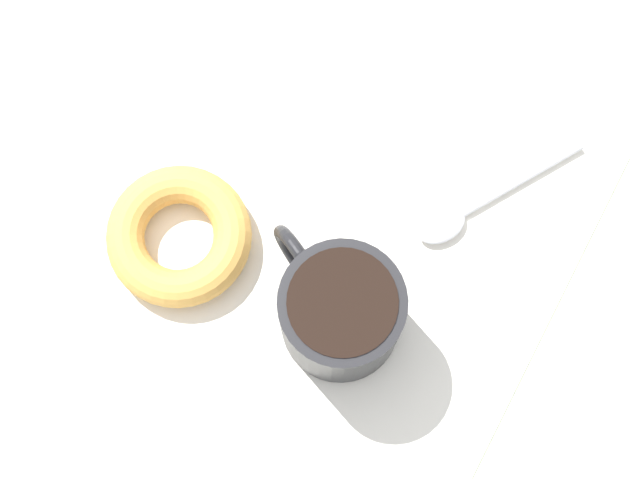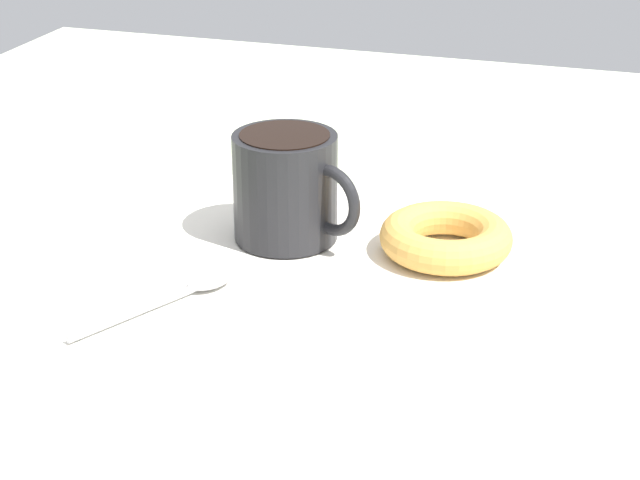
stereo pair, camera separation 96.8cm
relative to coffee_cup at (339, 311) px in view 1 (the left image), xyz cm
name	(u,v)px [view 1 (the left image)]	position (x,y,z in cm)	size (l,w,h in cm)	color
ground_plane	(277,263)	(6.06, -1.46, -5.72)	(120.00, 120.00, 2.00)	beige
napkin	(320,247)	(3.90, -3.86, -4.57)	(33.12, 33.12, 0.30)	white
coffee_cup	(339,311)	(0.00, 0.00, 0.00)	(11.00, 8.16, 8.57)	black
donut	(179,236)	(12.46, 0.94, -3.08)	(10.17, 10.17, 2.68)	gold
spoon	(465,212)	(-3.54, -11.33, -4.03)	(7.71, 12.76, 0.90)	silver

